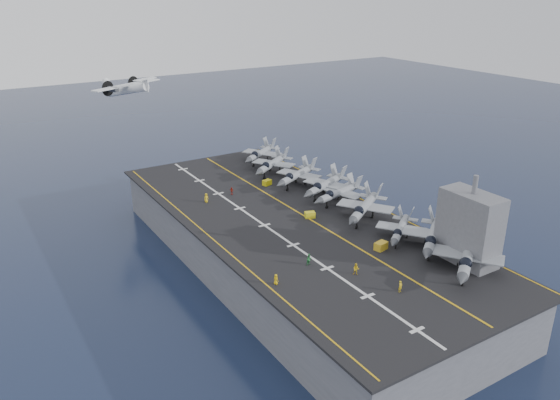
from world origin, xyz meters
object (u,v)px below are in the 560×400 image
tow_cart_a (381,246)px  transport_plane (128,90)px  fighter_jet_0 (468,256)px  island_superstructure (470,219)px

tow_cart_a → transport_plane: size_ratio=0.10×
fighter_jet_0 → transport_plane: bearing=103.9°
fighter_jet_0 → transport_plane: (-23.41, 94.55, 14.01)m
transport_plane → tow_cart_a: bearing=-78.0°
island_superstructure → fighter_jet_0: 6.09m
island_superstructure → fighter_jet_0: (-2.91, -2.68, -4.63)m
fighter_jet_0 → tow_cart_a: 14.73m
transport_plane → island_superstructure: bearing=-74.0°
island_superstructure → transport_plane: (-26.32, 91.87, 9.38)m
tow_cart_a → transport_plane: transport_plane is taller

